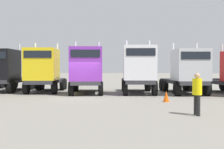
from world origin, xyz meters
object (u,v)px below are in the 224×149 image
object	(u,v)px
semi_truck_white	(139,69)
semi_truck_silver	(187,71)
semi_truck_black	(5,70)
semi_truck_purple	(87,70)
traffic_cone_mid	(166,96)
visitor_in_hivis	(197,91)
semi_truck_yellow	(44,70)

from	to	relation	value
semi_truck_white	semi_truck_silver	xyz separation A→B (m)	(3.76, 0.13, -0.18)
semi_truck_white	semi_truck_black	bearing A→B (deg)	-96.86
semi_truck_silver	semi_truck_black	bearing A→B (deg)	-99.54
semi_truck_purple	traffic_cone_mid	size ratio (longest dim) A/B	9.33
semi_truck_black	visitor_in_hivis	size ratio (longest dim) A/B	3.43
semi_truck_yellow	semi_truck_silver	bearing A→B (deg)	82.24
semi_truck_black	semi_truck_white	distance (m)	11.40
traffic_cone_mid	visitor_in_hivis	bearing A→B (deg)	-77.90
semi_truck_white	semi_truck_silver	size ratio (longest dim) A/B	1.01
semi_truck_yellow	semi_truck_white	distance (m)	7.85
semi_truck_silver	visitor_in_hivis	distance (m)	9.01
semi_truck_purple	semi_truck_white	xyz separation A→B (m)	(4.07, 0.66, 0.07)
semi_truck_yellow	traffic_cone_mid	world-z (taller)	semi_truck_yellow
semi_truck_purple	traffic_cone_mid	world-z (taller)	semi_truck_purple
semi_truck_black	semi_truck_purple	world-z (taller)	semi_truck_purple
semi_truck_black	visitor_in_hivis	world-z (taller)	semi_truck_black
traffic_cone_mid	semi_truck_black	bearing A→B (deg)	160.50
semi_truck_white	traffic_cone_mid	distance (m)	5.11
visitor_in_hivis	semi_truck_purple	bearing A→B (deg)	118.95
semi_truck_yellow	semi_truck_white	world-z (taller)	semi_truck_white
semi_truck_purple	semi_truck_white	world-z (taller)	semi_truck_white
traffic_cone_mid	semi_truck_silver	bearing A→B (deg)	66.69
semi_truck_black	semi_truck_silver	bearing A→B (deg)	87.50
semi_truck_black	semi_truck_white	world-z (taller)	semi_truck_white
semi_truck_silver	visitor_in_hivis	size ratio (longest dim) A/B	3.42
semi_truck_silver	semi_truck_purple	bearing A→B (deg)	-93.67
semi_truck_purple	semi_truck_yellow	bearing A→B (deg)	-109.67
semi_truck_yellow	semi_truck_silver	xyz separation A→B (m)	(11.61, 0.19, -0.12)
semi_truck_yellow	traffic_cone_mid	xyz separation A→B (m)	(9.62, -4.44, -1.59)
semi_truck_purple	semi_truck_black	bearing A→B (deg)	-107.06
semi_truck_purple	traffic_cone_mid	xyz separation A→B (m)	(5.84, -3.84, -1.58)
semi_truck_purple	semi_truck_white	distance (m)	4.13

